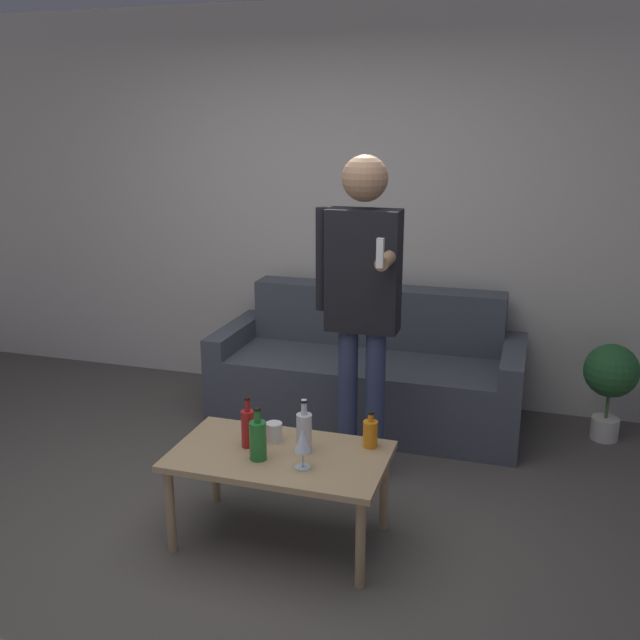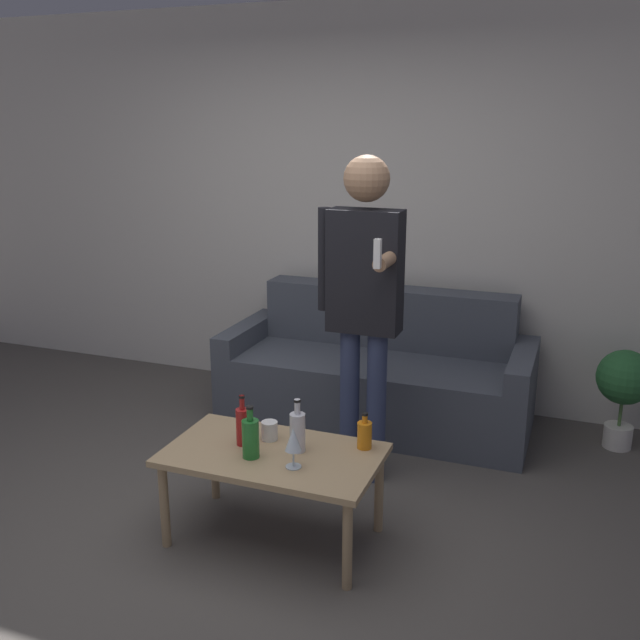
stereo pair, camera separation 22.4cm
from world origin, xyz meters
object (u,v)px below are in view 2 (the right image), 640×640
at_px(bottle_orange, 243,425).
at_px(person_standing_front, 364,291).
at_px(couch, 377,376).
at_px(coffee_table, 273,462).

xyz_separation_m(bottle_orange, person_standing_front, (0.37, 0.70, 0.52)).
relative_size(couch, bottle_orange, 7.99).
relative_size(coffee_table, person_standing_front, 0.56).
distance_m(couch, person_standing_front, 1.12).
height_order(couch, person_standing_front, person_standing_front).
xyz_separation_m(couch, bottle_orange, (-0.23, -1.50, 0.24)).
xyz_separation_m(coffee_table, person_standing_front, (0.20, 0.73, 0.67)).
height_order(bottle_orange, person_standing_front, person_standing_front).
distance_m(bottle_orange, person_standing_front, 0.95).
xyz_separation_m(couch, person_standing_front, (0.14, -0.80, 0.77)).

